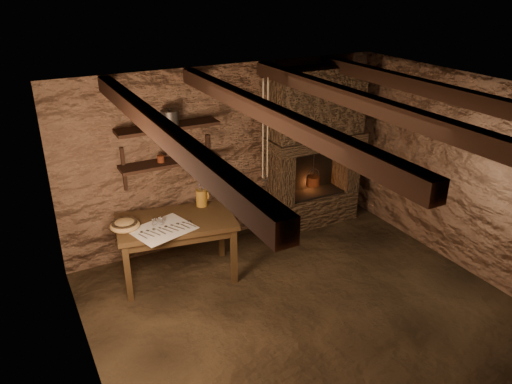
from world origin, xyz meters
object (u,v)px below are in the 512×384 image
stoneware_jug (201,190)px  iron_stockpot (170,118)px  work_table (177,246)px  wooden_bowl (125,225)px  red_pot (313,180)px

stoneware_jug → iron_stockpot: size_ratio=2.32×
work_table → stoneware_jug: stoneware_jug is taller
wooden_bowl → stoneware_jug: bearing=8.8°
work_table → iron_stockpot: iron_stockpot is taller
stoneware_jug → wooden_bowl: size_ratio=1.44×
wooden_bowl → red_pot: size_ratio=0.63×
work_table → wooden_bowl: wooden_bowl is taller
wooden_bowl → iron_stockpot: iron_stockpot is taller
wooden_bowl → iron_stockpot: size_ratio=1.60×
iron_stockpot → red_pot: (2.03, -0.12, -1.15)m
iron_stockpot → work_table: bearing=-110.1°
stoneware_jug → red_pot: size_ratio=0.91×
wooden_bowl → red_pot: (2.80, 0.36, -0.12)m
iron_stockpot → red_pot: iron_stockpot is taller
work_table → wooden_bowl: bearing=-175.5°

